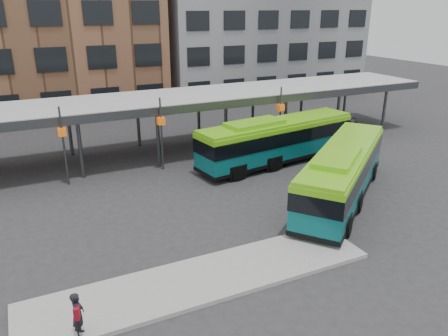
# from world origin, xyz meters

# --- Properties ---
(ground) EXTENTS (120.00, 120.00, 0.00)m
(ground) POSITION_xyz_m (0.00, 0.00, 0.00)
(ground) COLOR #28282B
(ground) RESTS_ON ground
(boarding_island) EXTENTS (14.00, 3.00, 0.18)m
(boarding_island) POSITION_xyz_m (-5.50, -3.00, 0.09)
(boarding_island) COLOR gray
(boarding_island) RESTS_ON ground
(canopy) EXTENTS (40.00, 6.53, 4.80)m
(canopy) POSITION_xyz_m (-0.06, 12.87, 3.91)
(canopy) COLOR #999B9E
(canopy) RESTS_ON ground
(building_grey) EXTENTS (24.00, 14.00, 20.00)m
(building_grey) POSITION_xyz_m (16.00, 32.00, 10.00)
(building_grey) COLOR slate
(building_grey) RESTS_ON ground
(bus_front) EXTENTS (10.77, 9.22, 3.24)m
(bus_front) POSITION_xyz_m (4.40, 0.80, 1.69)
(bus_front) COLOR #075256
(bus_front) RESTS_ON ground
(bus_rear) EXTENTS (11.96, 4.18, 3.23)m
(bus_rear) POSITION_xyz_m (4.38, 7.55, 1.68)
(bus_rear) COLOR #075256
(bus_rear) RESTS_ON ground
(pedestrian) EXTENTS (0.51, 0.67, 1.59)m
(pedestrian) POSITION_xyz_m (-10.38, -4.21, 0.99)
(pedestrian) COLOR black
(pedestrian) RESTS_ON boarding_island
(bike_rack) EXTENTS (5.68, 1.35, 1.06)m
(bike_rack) POSITION_xyz_m (12.77, 11.82, 0.49)
(bike_rack) COLOR slate
(bike_rack) RESTS_ON ground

